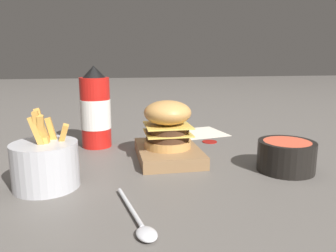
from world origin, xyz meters
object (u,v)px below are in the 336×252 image
object	(u,v)px
ketchup_bottle	(96,111)
fries_basket	(46,164)
burger	(167,123)
side_bowl	(286,155)
serving_board	(168,153)
spoon	(140,223)

from	to	relation	value
ketchup_bottle	fries_basket	distance (m)	0.28
burger	side_bowl	distance (m)	0.27
ketchup_bottle	side_bowl	size ratio (longest dim) A/B	1.81
serving_board	spoon	xyz separation A→B (m)	(-0.31, 0.10, -0.01)
fries_basket	side_bowl	xyz separation A→B (m)	(0.00, -0.48, -0.01)
ketchup_bottle	fries_basket	size ratio (longest dim) A/B	1.46
ketchup_bottle	burger	bearing A→B (deg)	-129.05
ketchup_bottle	side_bowl	distance (m)	0.48
serving_board	ketchup_bottle	world-z (taller)	ketchup_bottle
burger	side_bowl	world-z (taller)	burger
burger	spoon	world-z (taller)	burger
side_bowl	spoon	world-z (taller)	side_bowl
ketchup_bottle	fries_basket	bearing A→B (deg)	162.78
spoon	burger	bearing A→B (deg)	151.95
serving_board	side_bowl	distance (m)	0.26
side_bowl	spoon	size ratio (longest dim) A/B	0.67
burger	spoon	size ratio (longest dim) A/B	0.62
ketchup_bottle	fries_basket	xyz separation A→B (m)	(-0.27, 0.08, -0.05)
serving_board	burger	distance (m)	0.07
serving_board	burger	size ratio (longest dim) A/B	1.85
serving_board	spoon	world-z (taller)	serving_board
spoon	ketchup_bottle	bearing A→B (deg)	178.15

